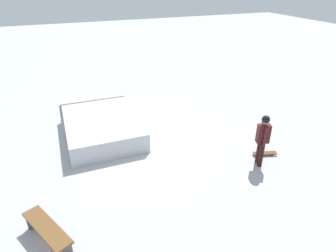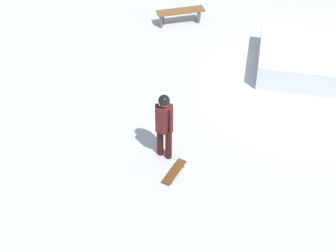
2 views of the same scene
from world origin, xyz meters
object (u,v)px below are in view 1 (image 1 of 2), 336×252
skater (263,137)px  park_bench (47,231)px  skate_ramp (100,122)px  skateboard (265,153)px

skater → park_bench: skater is taller
skater → park_bench: (-0.80, 6.34, -0.65)m
park_bench → skate_ramp: bearing=-22.0°
skate_ramp → skateboard: 6.19m
skate_ramp → park_bench: (-4.99, 2.02, 0.04)m
park_bench → skater: bearing=-82.8°
skater → skateboard: 1.12m
skate_ramp → skater: skater is taller
skateboard → park_bench: park_bench is taller
skate_ramp → skater: (-4.19, -4.32, 0.69)m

